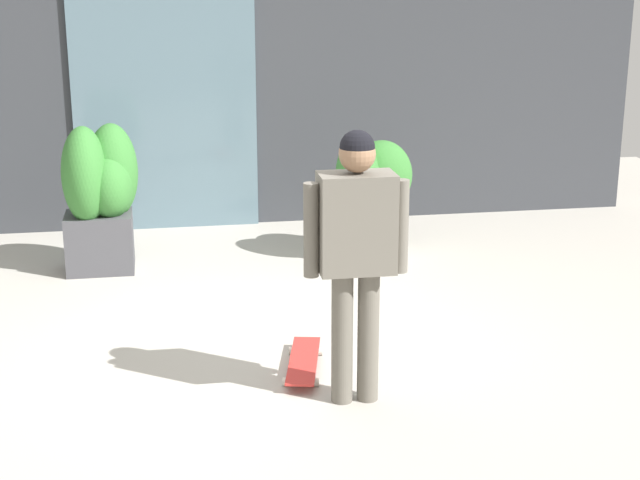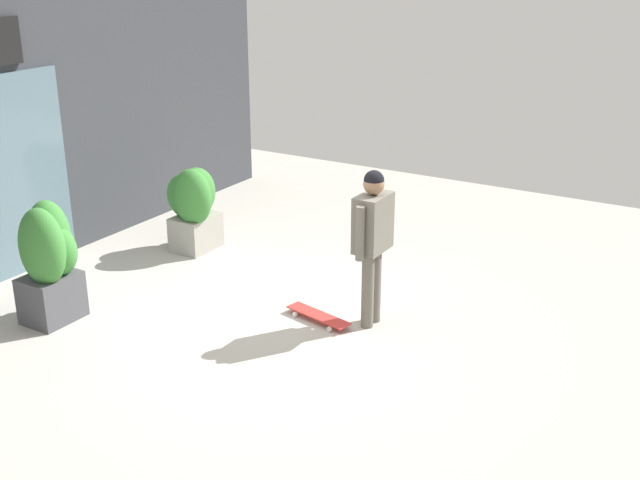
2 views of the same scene
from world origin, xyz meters
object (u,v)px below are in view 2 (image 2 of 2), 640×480
Objects in this scene: skateboarder at (373,232)px; planter_box_right at (49,256)px; skateboard at (318,316)px; planter_box_left at (193,203)px.

planter_box_right is (-1.61, 2.95, -0.32)m from skateboarder.
skateboard is 0.72× the size of planter_box_left.
planter_box_right reaches higher than planter_box_left.
planter_box_left reaches higher than skateboard.
skateboard is at bearing -111.83° from planter_box_left.
skateboard is 0.63× the size of planter_box_right.
planter_box_right is (-1.37, 2.45, 0.65)m from skateboard.
skateboarder is 1.48× the size of planter_box_left.
planter_box_left is at bearing -9.10° from skateboard.
skateboarder is 3.10m from planter_box_left.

